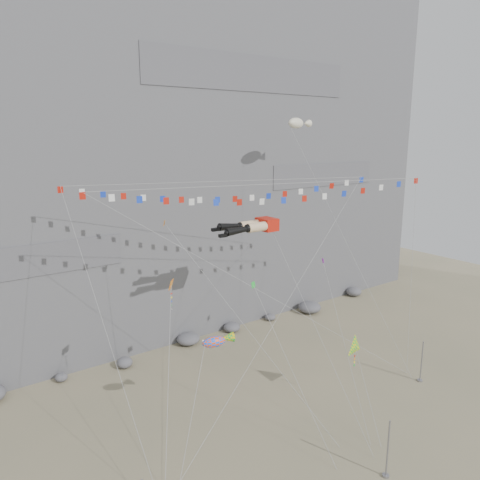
{
  "coord_description": "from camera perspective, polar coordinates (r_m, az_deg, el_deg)",
  "views": [
    {
      "loc": [
        -24.09,
        -26.26,
        23.08
      ],
      "look_at": [
        1.45,
        9.0,
        13.37
      ],
      "focal_mm": 35.0,
      "sensor_mm": 36.0,
      "label": 1
    }
  ],
  "objects": [
    {
      "name": "flag_banner_lower",
      "position": [
        40.65,
        4.09,
        6.79
      ],
      "size": [
        30.48,
        10.18,
        23.53
      ],
      "color": "#B9180B",
      "rests_on": "ground"
    },
    {
      "name": "small_kite_a",
      "position": [
        40.68,
        -8.72,
        1.43
      ],
      "size": [
        6.98,
        15.88,
        22.8
      ],
      "color": "orange",
      "rests_on": "ground"
    },
    {
      "name": "anchor_pole_center",
      "position": [
        36.42,
        17.57,
        -23.12
      ],
      "size": [
        0.12,
        0.12,
        4.34
      ],
      "primitive_type": "cylinder",
      "color": "gray",
      "rests_on": "ground"
    },
    {
      "name": "legs_kite",
      "position": [
        42.6,
        1.45,
        1.66
      ],
      "size": [
        6.43,
        15.88,
        21.13
      ],
      "rotation": [
        0.0,
        0.0,
        0.0
      ],
      "color": "#B9180B",
      "rests_on": "ground"
    },
    {
      "name": "ground",
      "position": [
        42.46,
        5.93,
        -20.43
      ],
      "size": [
        120.0,
        120.0,
        0.0
      ],
      "primitive_type": "plane",
      "color": "gray",
      "rests_on": "ground"
    },
    {
      "name": "harlequin_kite",
      "position": [
        35.33,
        -8.4,
        -5.56
      ],
      "size": [
        6.27,
        9.38,
        15.8
      ],
      "color": "red",
      "rests_on": "ground"
    },
    {
      "name": "blimp_windsock",
      "position": [
        52.35,
        6.86,
        13.89
      ],
      "size": [
        4.63,
        16.14,
        28.63
      ],
      "color": "#EDE4C3",
      "rests_on": "ground"
    },
    {
      "name": "anchor_pole_right",
      "position": [
        49.21,
        21.27,
        -13.64
      ],
      "size": [
        0.12,
        0.12,
        4.1
      ],
      "primitive_type": "cylinder",
      "color": "gray",
      "rests_on": "ground"
    },
    {
      "name": "small_kite_b",
      "position": [
        45.23,
        10.2,
        -2.95
      ],
      "size": [
        5.82,
        11.3,
        16.49
      ],
      "color": "purple",
      "rests_on": "ground"
    },
    {
      "name": "cliff",
      "position": [
        63.08,
        -13.86,
        13.97
      ],
      "size": [
        80.0,
        28.0,
        50.0
      ],
      "primitive_type": "cube",
      "color": "slate",
      "rests_on": "ground"
    },
    {
      "name": "small_kite_c",
      "position": [
        38.33,
        1.79,
        -5.84
      ],
      "size": [
        1.03,
        10.25,
        14.73
      ],
      "color": "green",
      "rests_on": "ground"
    },
    {
      "name": "fish_windsock",
      "position": [
        35.8,
        -3.21,
        -12.33
      ],
      "size": [
        7.89,
        5.72,
        11.19
      ],
      "color": "#FF4A0D",
      "rests_on": "ground"
    },
    {
      "name": "delta_kite",
      "position": [
        42.1,
        13.9,
        -12.57
      ],
      "size": [
        4.02,
        5.73,
        8.05
      ],
      "color": "yellow",
      "rests_on": "ground"
    },
    {
      "name": "flag_banner_upper",
      "position": [
        43.1,
        -1.7,
        7.14
      ],
      "size": [
        27.21,
        16.9,
        26.4
      ],
      "color": "#B9180B",
      "rests_on": "ground"
    },
    {
      "name": "talus_boulders",
      "position": [
        54.38,
        -6.33,
        -11.92
      ],
      "size": [
        60.0,
        3.0,
        1.2
      ],
      "primitive_type": null,
      "color": "slate",
      "rests_on": "ground"
    }
  ]
}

